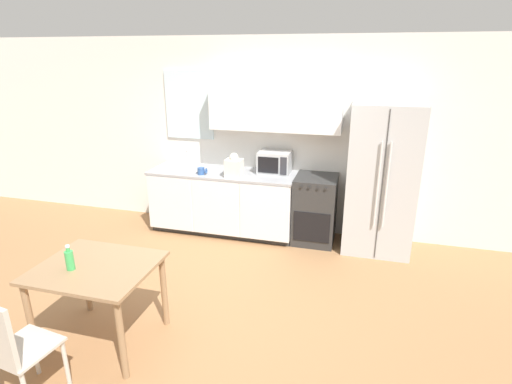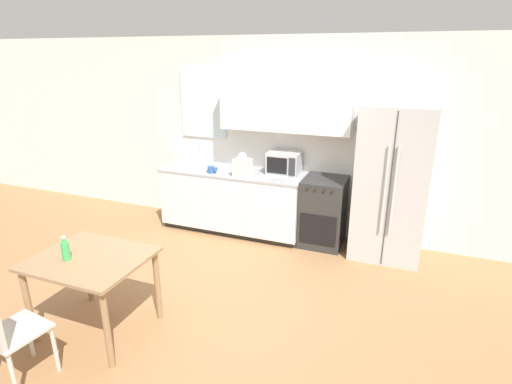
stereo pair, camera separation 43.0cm
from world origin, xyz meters
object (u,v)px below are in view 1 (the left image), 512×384
coffee_mug (202,171)px  drink_bottle (70,260)px  oven_range (315,209)px  dining_chair_near (10,346)px  refrigerator (381,180)px  microwave (275,162)px  dining_table (97,278)px

coffee_mug → drink_bottle: (-0.17, -2.43, -0.10)m
oven_range → dining_chair_near: 3.75m
oven_range → drink_bottle: 3.18m
refrigerator → coffee_mug: (-2.36, -0.20, -0.01)m
drink_bottle → coffee_mug: bearing=85.9°
refrigerator → dining_chair_near: bearing=-127.3°
microwave → oven_range: bearing=-10.1°
oven_range → dining_table: (-1.55, -2.55, 0.18)m
oven_range → microwave: (-0.60, 0.11, 0.59)m
refrigerator → microwave: (-1.41, 0.14, 0.10)m
oven_range → coffee_mug: coffee_mug is taller
dining_chair_near → refrigerator: bearing=60.4°
coffee_mug → refrigerator: bearing=4.8°
drink_bottle → dining_chair_near: bearing=-89.5°
dining_table → oven_range: bearing=58.7°
coffee_mug → dining_chair_near: size_ratio=0.14×
coffee_mug → dining_table: bearing=-90.3°
refrigerator → dining_chair_near: size_ratio=2.05×
coffee_mug → drink_bottle: bearing=-94.1°
oven_range → microwave: microwave is taller
dining_table → dining_chair_near: 0.81m
refrigerator → dining_table: size_ratio=1.96×
refrigerator → coffee_mug: refrigerator is taller
microwave → dining_chair_near: microwave is taller
refrigerator → drink_bottle: 3.65m
oven_range → dining_chair_near: dining_chair_near is taller
dining_table → drink_bottle: bearing=-147.2°
refrigerator → microwave: refrigerator is taller
dining_chair_near → drink_bottle: (-0.01, 0.68, 0.31)m
microwave → drink_bottle: 2.99m
refrigerator → dining_table: refrigerator is taller
dining_table → drink_bottle: (-0.16, -0.10, 0.21)m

